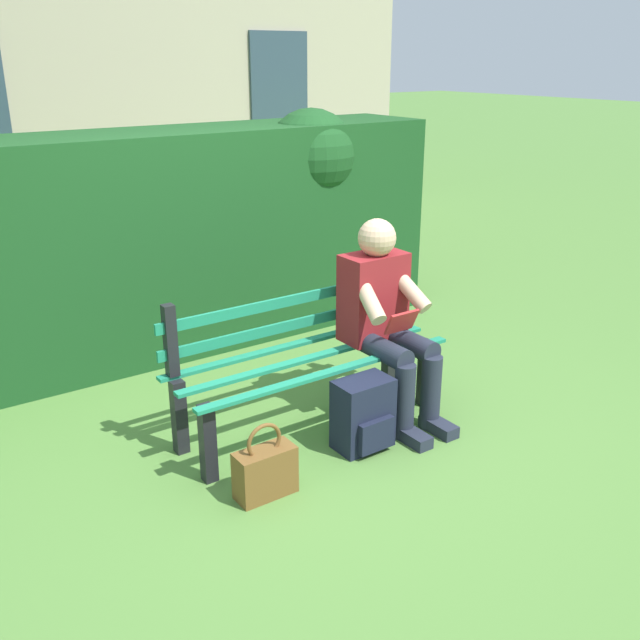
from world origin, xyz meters
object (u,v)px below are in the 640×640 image
at_px(person_seated, 386,316).
at_px(handbag, 265,471).
at_px(backpack, 363,415).
at_px(park_bench, 303,358).

bearing_deg(person_seated, handbag, 18.53).
height_order(backpack, handbag, backpack).
xyz_separation_m(park_bench, handbag, (0.57, 0.52, -0.28)).
bearing_deg(backpack, park_bench, -75.22).
bearing_deg(handbag, backpack, -172.19).
bearing_deg(park_bench, person_seated, 160.08).
height_order(person_seated, handbag, person_seated).
distance_m(person_seated, backpack, 0.61).
relative_size(backpack, handbag, 1.01).
relative_size(park_bench, handbag, 4.13).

